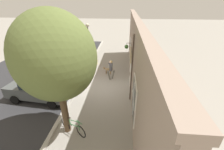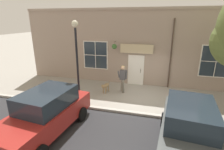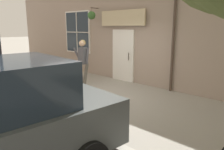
{
  "view_description": "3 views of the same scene",
  "coord_description": "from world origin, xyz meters",
  "px_view_note": "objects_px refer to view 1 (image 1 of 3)",
  "views": [
    {
      "loc": [
        -1.6,
        10.06,
        6.31
      ],
      "look_at": [
        -0.79,
        0.49,
        1.37
      ],
      "focal_mm": 24.0,
      "sensor_mm": 36.0,
      "label": 1
    },
    {
      "loc": [
        9.58,
        0.61,
        4.43
      ],
      "look_at": [
        -0.26,
        -2.01,
        1.17
      ],
      "focal_mm": 28.0,
      "sensor_mm": 36.0,
      "label": 2
    },
    {
      "loc": [
        4.67,
        4.97,
        2.2
      ],
      "look_at": [
        0.15,
        0.75,
        0.84
      ],
      "focal_mm": 35.0,
      "sensor_mm": 36.0,
      "label": 3
    }
  ],
  "objects_px": {
    "street_lamp": "(88,40)",
    "dog_on_leash": "(108,69)",
    "pedestrian_walking": "(111,68)",
    "leaning_bicycle": "(73,127)",
    "parked_car_nearest_curb": "(65,59)",
    "parked_car_mid_block": "(40,88)",
    "fire_hydrant": "(96,60)",
    "street_tree_by_curb": "(58,60)"
  },
  "relations": [
    {
      "from": "pedestrian_walking",
      "to": "leaning_bicycle",
      "type": "distance_m",
      "value": 6.2
    },
    {
      "from": "dog_on_leash",
      "to": "leaning_bicycle",
      "type": "distance_m",
      "value": 7.08
    },
    {
      "from": "pedestrian_walking",
      "to": "street_tree_by_curb",
      "type": "height_order",
      "value": "street_tree_by_curb"
    },
    {
      "from": "street_lamp",
      "to": "parked_car_nearest_curb",
      "type": "bearing_deg",
      "value": -4.72
    },
    {
      "from": "pedestrian_walking",
      "to": "dog_on_leash",
      "type": "xyz_separation_m",
      "value": [
        0.4,
        -1.0,
        -0.6
      ]
    },
    {
      "from": "pedestrian_walking",
      "to": "parked_car_nearest_curb",
      "type": "height_order",
      "value": "parked_car_nearest_curb"
    },
    {
      "from": "parked_car_mid_block",
      "to": "street_lamp",
      "type": "bearing_deg",
      "value": -114.44
    },
    {
      "from": "pedestrian_walking",
      "to": "parked_car_nearest_curb",
      "type": "distance_m",
      "value": 5.29
    },
    {
      "from": "leaning_bicycle",
      "to": "parked_car_nearest_curb",
      "type": "bearing_deg",
      "value": -67.18
    },
    {
      "from": "dog_on_leash",
      "to": "parked_car_nearest_curb",
      "type": "relative_size",
      "value": 0.24
    },
    {
      "from": "dog_on_leash",
      "to": "parked_car_nearest_curb",
      "type": "bearing_deg",
      "value": -14.21
    },
    {
      "from": "leaning_bicycle",
      "to": "pedestrian_walking",
      "type": "bearing_deg",
      "value": -103.31
    },
    {
      "from": "parked_car_nearest_curb",
      "to": "fire_hydrant",
      "type": "xyz_separation_m",
      "value": [
        -2.96,
        -1.2,
        -0.48
      ]
    },
    {
      "from": "parked_car_nearest_curb",
      "to": "parked_car_mid_block",
      "type": "relative_size",
      "value": 1.0
    },
    {
      "from": "fire_hydrant",
      "to": "street_lamp",
      "type": "bearing_deg",
      "value": 75.74
    },
    {
      "from": "street_lamp",
      "to": "dog_on_leash",
      "type": "bearing_deg",
      "value": 153.66
    },
    {
      "from": "dog_on_leash",
      "to": "leaning_bicycle",
      "type": "height_order",
      "value": "leaning_bicycle"
    },
    {
      "from": "parked_car_nearest_curb",
      "to": "parked_car_mid_block",
      "type": "height_order",
      "value": "same"
    },
    {
      "from": "leaning_bicycle",
      "to": "street_tree_by_curb",
      "type": "bearing_deg",
      "value": -40.95
    },
    {
      "from": "leaning_bicycle",
      "to": "street_lamp",
      "type": "distance_m",
      "value": 8.35
    },
    {
      "from": "pedestrian_walking",
      "to": "dog_on_leash",
      "type": "distance_m",
      "value": 1.23
    },
    {
      "from": "street_tree_by_curb",
      "to": "parked_car_mid_block",
      "type": "relative_size",
      "value": 1.36
    },
    {
      "from": "parked_car_nearest_curb",
      "to": "parked_car_mid_block",
      "type": "distance_m",
      "value": 5.35
    },
    {
      "from": "street_tree_by_curb",
      "to": "pedestrian_walking",
      "type": "bearing_deg",
      "value": -106.62
    },
    {
      "from": "street_tree_by_curb",
      "to": "street_lamp",
      "type": "height_order",
      "value": "street_tree_by_curb"
    },
    {
      "from": "street_tree_by_curb",
      "to": "leaning_bicycle",
      "type": "relative_size",
      "value": 3.92
    },
    {
      "from": "dog_on_leash",
      "to": "fire_hydrant",
      "type": "bearing_deg",
      "value": -57.48
    },
    {
      "from": "parked_car_nearest_curb",
      "to": "fire_hydrant",
      "type": "distance_m",
      "value": 3.23
    },
    {
      "from": "street_tree_by_curb",
      "to": "fire_hydrant",
      "type": "height_order",
      "value": "street_tree_by_curb"
    },
    {
      "from": "street_tree_by_curb",
      "to": "parked_car_mid_block",
      "type": "xyz_separation_m",
      "value": [
        2.85,
        -2.53,
        -3.11
      ]
    },
    {
      "from": "parked_car_nearest_curb",
      "to": "street_lamp",
      "type": "height_order",
      "value": "street_lamp"
    },
    {
      "from": "pedestrian_walking",
      "to": "parked_car_mid_block",
      "type": "xyz_separation_m",
      "value": [
        4.56,
        3.21,
        -0.17
      ]
    },
    {
      "from": "parked_car_mid_block",
      "to": "fire_hydrant",
      "type": "distance_m",
      "value": 7.09
    },
    {
      "from": "pedestrian_walking",
      "to": "street_lamp",
      "type": "height_order",
      "value": "street_lamp"
    },
    {
      "from": "pedestrian_walking",
      "to": "leaning_bicycle",
      "type": "relative_size",
      "value": 1.13
    },
    {
      "from": "parked_car_mid_block",
      "to": "street_lamp",
      "type": "xyz_separation_m",
      "value": [
        -2.33,
        -5.13,
        2.03
      ]
    },
    {
      "from": "street_tree_by_curb",
      "to": "dog_on_leash",
      "type": "bearing_deg",
      "value": -101.06
    },
    {
      "from": "dog_on_leash",
      "to": "parked_car_nearest_curb",
      "type": "xyz_separation_m",
      "value": [
        4.44,
        -1.13,
        0.42
      ]
    },
    {
      "from": "street_lamp",
      "to": "leaning_bicycle",
      "type": "bearing_deg",
      "value": 95.87
    },
    {
      "from": "leaning_bicycle",
      "to": "fire_hydrant",
      "type": "height_order",
      "value": "leaning_bicycle"
    },
    {
      "from": "leaning_bicycle",
      "to": "dog_on_leash",
      "type": "bearing_deg",
      "value": -98.32
    },
    {
      "from": "parked_car_mid_block",
      "to": "pedestrian_walking",
      "type": "bearing_deg",
      "value": -144.86
    }
  ]
}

